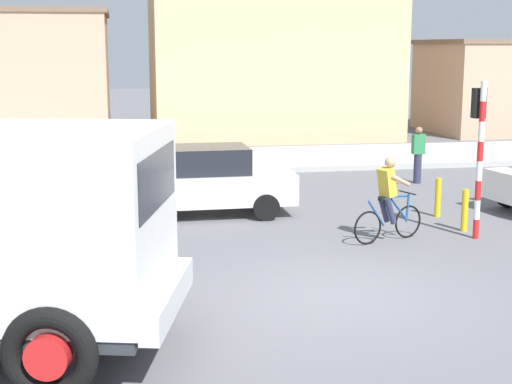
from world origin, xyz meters
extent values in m
plane|color=slate|center=(0.00, 0.00, 0.00)|extent=(120.00, 120.00, 0.00)
cube|color=#ADADA8|center=(0.00, 14.07, 0.08)|extent=(80.00, 5.00, 0.16)
cube|color=silver|center=(-2.73, -2.10, 0.80)|extent=(0.81, 2.36, 0.36)
cube|color=black|center=(-2.88, -2.06, 2.30)|extent=(0.64, 2.09, 0.70)
torus|color=black|center=(-3.47, -0.59, 0.55)|extent=(1.13, 0.50, 1.10)
cylinder|color=red|center=(-3.47, -0.59, 0.55)|extent=(0.55, 0.41, 0.50)
torus|color=black|center=(-4.10, -3.07, 0.55)|extent=(1.13, 0.50, 1.10)
cylinder|color=red|center=(-4.10, -3.07, 0.55)|extent=(0.55, 0.41, 0.50)
torus|color=black|center=(2.48, 3.19, 0.34)|extent=(0.65, 0.28, 0.68)
torus|color=black|center=(1.49, 2.82, 0.34)|extent=(0.65, 0.28, 0.68)
cylinder|color=#1E4C8C|center=(2.15, 3.07, 0.91)|extent=(0.58, 0.25, 0.09)
cylinder|color=#1E4C8C|center=(2.21, 3.09, 0.66)|extent=(0.49, 0.22, 0.57)
cylinder|color=#1E4C8C|center=(1.68, 2.89, 0.61)|extent=(0.43, 0.20, 0.57)
cylinder|color=#1E4C8C|center=(2.45, 3.19, 0.64)|extent=(0.10, 0.07, 0.59)
cylinder|color=black|center=(2.43, 3.18, 0.95)|extent=(0.21, 0.48, 0.03)
cube|color=black|center=(1.87, 2.97, 0.88)|extent=(0.27, 0.20, 0.06)
cube|color=gold|center=(1.92, 2.98, 1.21)|extent=(0.39, 0.40, 0.59)
sphere|color=tan|center=(1.98, 3.01, 1.61)|extent=(0.22, 0.22, 0.22)
cylinder|color=#2D334C|center=(1.91, 3.09, 0.65)|extent=(0.33, 0.22, 0.57)
cylinder|color=tan|center=(2.05, 3.20, 1.26)|extent=(0.49, 0.26, 0.29)
cylinder|color=#2D334C|center=(1.98, 2.90, 0.65)|extent=(0.33, 0.22, 0.57)
cylinder|color=tan|center=(2.16, 2.90, 1.26)|extent=(0.49, 0.26, 0.29)
cylinder|color=red|center=(3.83, 2.90, 0.20)|extent=(0.12, 0.12, 0.40)
cylinder|color=white|center=(3.83, 2.90, 0.60)|extent=(0.12, 0.12, 0.40)
cylinder|color=red|center=(3.83, 2.90, 1.00)|extent=(0.12, 0.12, 0.40)
cylinder|color=white|center=(3.83, 2.90, 1.40)|extent=(0.12, 0.12, 0.40)
cylinder|color=red|center=(3.83, 2.90, 1.80)|extent=(0.12, 0.12, 0.40)
cylinder|color=white|center=(3.83, 2.90, 2.20)|extent=(0.12, 0.12, 0.40)
cylinder|color=red|center=(3.83, 2.90, 2.60)|extent=(0.12, 0.12, 0.40)
cylinder|color=white|center=(3.83, 2.90, 3.00)|extent=(0.12, 0.12, 0.40)
cube|color=black|center=(3.83, 3.08, 2.75)|extent=(0.24, 0.20, 0.60)
sphere|color=green|center=(3.83, 3.20, 2.75)|extent=(0.14, 0.14, 0.14)
cube|color=white|center=(-1.34, 6.08, 0.65)|extent=(4.02, 1.76, 0.70)
cube|color=black|center=(-1.49, 6.08, 1.30)|extent=(2.22, 1.48, 0.60)
cylinder|color=black|center=(-0.11, 6.95, 0.30)|extent=(0.60, 0.19, 0.60)
cylinder|color=black|center=(-0.09, 5.25, 0.30)|extent=(0.60, 0.19, 0.60)
cylinder|color=black|center=(-2.59, 6.91, 0.30)|extent=(0.60, 0.19, 0.60)
cylinder|color=black|center=(-2.57, 5.21, 0.30)|extent=(0.60, 0.19, 0.60)
cylinder|color=black|center=(6.00, 5.65, 0.30)|extent=(0.62, 0.28, 0.60)
cylinder|color=#2D334C|center=(5.06, 9.15, 0.42)|extent=(0.22, 0.22, 0.85)
cube|color=#338C51|center=(5.06, 9.15, 1.13)|extent=(0.34, 0.22, 0.56)
sphere|color=#9E7051|center=(5.06, 9.15, 1.52)|extent=(0.20, 0.20, 0.20)
cylinder|color=gold|center=(3.87, 3.53, 0.45)|extent=(0.14, 0.14, 0.90)
cylinder|color=gold|center=(3.87, 4.93, 0.45)|extent=(0.14, 0.14, 0.90)
cube|color=#D1B284|center=(3.14, 21.36, 3.09)|extent=(10.10, 6.64, 6.18)
camera|label=1|loc=(-3.23, -11.18, 3.88)|focal=53.32mm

